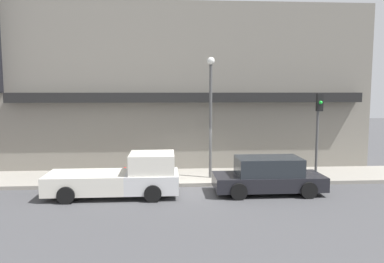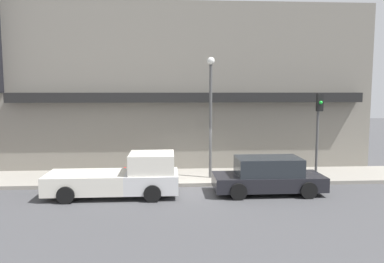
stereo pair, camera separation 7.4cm
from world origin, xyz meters
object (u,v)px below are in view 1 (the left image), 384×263
Objects in this scene: parked_car at (268,176)px; street_lamp at (211,103)px; pickup_truck at (122,177)px; traffic_light at (318,121)px; fire_hydrant at (125,174)px.

street_lamp is at bearing 133.29° from parked_car.
pickup_truck is 5.39m from street_lamp.
traffic_light reaches higher than pickup_truck.
parked_car is at bearing -0.48° from pickup_truck.
fire_hydrant is 9.24m from traffic_light.
pickup_truck is 1.92m from fire_hydrant.
pickup_truck reaches higher than parked_car.
street_lamp reaches higher than fire_hydrant.
fire_hydrant is at bearing 178.17° from traffic_light.
fire_hydrant is (-0.10, 1.89, -0.28)m from pickup_truck.
parked_car is 7.09× the size of fire_hydrant.
traffic_light is at bearing 9.87° from pickup_truck.
fire_hydrant is 0.16× the size of traffic_light.
fire_hydrant is (-6.17, 1.89, -0.25)m from parked_car.
street_lamp reaches higher than pickup_truck.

